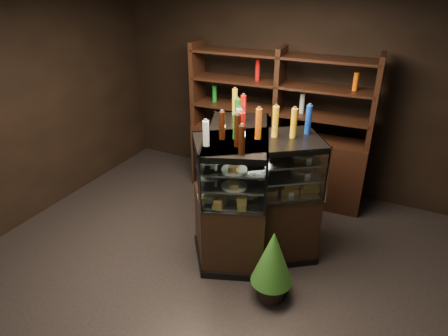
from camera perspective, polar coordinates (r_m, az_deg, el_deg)
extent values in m
plane|color=black|center=(4.18, -3.47, -16.24)|extent=(5.00, 5.00, 0.00)
cube|color=black|center=(5.52, 9.34, 12.35)|extent=(5.00, 0.02, 3.00)
cube|color=black|center=(4.32, 4.43, -7.78)|extent=(1.35, 1.21, 0.80)
cube|color=black|center=(4.54, 4.27, -11.52)|extent=(1.39, 1.25, 0.08)
cube|color=black|center=(3.87, 4.91, 3.69)|extent=(1.35, 1.21, 0.06)
cube|color=silver|center=(4.10, 4.63, -3.06)|extent=(1.28, 1.14, 0.02)
cube|color=silver|center=(4.01, 4.73, -0.73)|extent=(1.28, 1.14, 0.02)
cube|color=silver|center=(3.94, 4.82, 1.45)|extent=(1.28, 1.14, 0.02)
cube|color=white|center=(3.70, 5.92, -1.81)|extent=(1.00, 0.72, 0.56)
cylinder|color=silver|center=(3.91, 14.59, -1.00)|extent=(0.03, 0.03, 0.58)
cylinder|color=silver|center=(3.61, -3.55, -2.50)|extent=(0.03, 0.03, 0.58)
cube|color=black|center=(4.46, 1.82, -6.50)|extent=(1.01, 1.36, 0.80)
cube|color=black|center=(4.67, 1.76, -10.19)|extent=(1.04, 1.40, 0.08)
cube|color=black|center=(4.02, 2.01, 4.69)|extent=(1.01, 1.36, 0.06)
cube|color=silver|center=(4.25, 1.90, -1.87)|extent=(0.95, 1.30, 0.02)
cube|color=silver|center=(4.16, 1.94, 0.40)|extent=(0.95, 1.30, 0.02)
cube|color=silver|center=(4.09, 1.98, 2.53)|extent=(0.95, 1.30, 0.02)
cube|color=white|center=(4.15, -2.39, 1.63)|extent=(0.44, 1.15, 0.56)
cylinder|color=silver|center=(3.61, -3.55, -2.50)|extent=(0.03, 0.03, 0.58)
cylinder|color=silver|center=(4.71, -1.26, 4.78)|extent=(0.03, 0.03, 0.58)
cube|color=#D3974B|center=(3.98, -2.48, -3.41)|extent=(0.20, 0.18, 0.06)
cube|color=#D3974B|center=(4.00, 0.45, -3.17)|extent=(0.20, 0.18, 0.06)
cube|color=#D3974B|center=(4.04, 3.33, -2.93)|extent=(0.20, 0.18, 0.06)
cube|color=#D3974B|center=(4.08, 6.15, -2.69)|extent=(0.20, 0.18, 0.06)
cube|color=#D3974B|center=(4.14, 8.90, -2.44)|extent=(0.20, 0.18, 0.06)
cube|color=#D3974B|center=(4.20, 11.57, -2.20)|extent=(0.20, 0.18, 0.06)
cylinder|color=white|center=(3.93, -1.87, -1.02)|extent=(0.24, 0.24, 0.02)
cube|color=#D3974B|center=(3.91, -1.88, -0.57)|extent=(0.19, 0.17, 0.05)
cylinder|color=white|center=(4.01, 4.74, -0.51)|extent=(0.24, 0.24, 0.02)
cube|color=#D3974B|center=(3.99, 4.75, -0.07)|extent=(0.19, 0.17, 0.05)
cylinder|color=white|center=(4.13, 11.01, -0.02)|extent=(0.24, 0.24, 0.02)
cube|color=#D3974B|center=(4.12, 11.05, 0.40)|extent=(0.19, 0.17, 0.05)
cylinder|color=white|center=(3.85, -1.91, 1.21)|extent=(0.24, 0.24, 0.02)
cube|color=#D3974B|center=(3.84, -1.92, 1.67)|extent=(0.19, 0.17, 0.05)
cylinder|color=white|center=(3.93, 4.83, 1.68)|extent=(0.24, 0.24, 0.02)
cube|color=#D3974B|center=(3.92, 4.85, 2.14)|extent=(0.19, 0.17, 0.05)
cylinder|color=white|center=(4.06, 11.21, 2.11)|extent=(0.24, 0.24, 0.02)
cube|color=#D3974B|center=(4.05, 11.26, 2.55)|extent=(0.19, 0.17, 0.05)
cube|color=#D3974B|center=(4.69, 1.97, 1.56)|extent=(0.15, 0.20, 0.06)
cube|color=#D3974B|center=(4.50, 1.79, 0.44)|extent=(0.15, 0.20, 0.06)
cube|color=#D3974B|center=(4.32, 1.60, -0.76)|extent=(0.15, 0.20, 0.06)
cube|color=#D3974B|center=(4.14, 1.39, -2.07)|extent=(0.15, 0.20, 0.06)
cube|color=#D3974B|center=(3.96, 1.16, -3.51)|extent=(0.15, 0.20, 0.06)
cube|color=#D3974B|center=(3.79, 0.91, -5.07)|extent=(0.15, 0.20, 0.06)
cylinder|color=white|center=(4.57, 2.34, 3.18)|extent=(0.24, 0.24, 0.02)
cube|color=#D3974B|center=(4.56, 2.35, 3.58)|extent=(0.14, 0.19, 0.05)
cylinder|color=white|center=(4.15, 1.94, 0.62)|extent=(0.24, 0.24, 0.02)
cube|color=#D3974B|center=(4.14, 1.95, 1.04)|extent=(0.14, 0.19, 0.05)
cylinder|color=white|center=(3.74, 1.46, -2.52)|extent=(0.24, 0.24, 0.02)
cube|color=#D3974B|center=(3.73, 1.47, -2.06)|extent=(0.14, 0.19, 0.05)
cylinder|color=white|center=(4.51, 2.38, 5.15)|extent=(0.24, 0.24, 0.02)
cube|color=#D3974B|center=(4.50, 2.39, 5.56)|extent=(0.14, 0.19, 0.05)
cylinder|color=white|center=(4.08, 1.98, 2.75)|extent=(0.24, 0.24, 0.02)
cube|color=#D3974B|center=(4.07, 1.99, 3.19)|extent=(0.14, 0.19, 0.05)
cylinder|color=white|center=(3.66, 1.49, -0.21)|extent=(0.24, 0.24, 0.02)
cube|color=#D3974B|center=(3.65, 1.50, 0.27)|extent=(0.14, 0.19, 0.05)
cylinder|color=#0F38B2|center=(3.72, -2.73, 5.60)|extent=(0.06, 0.06, 0.28)
cylinder|color=silver|center=(3.67, -2.78, 7.78)|extent=(0.03, 0.03, 0.02)
cylinder|color=black|center=(3.74, -0.11, 5.76)|extent=(0.06, 0.06, 0.28)
cylinder|color=silver|center=(3.69, -0.12, 7.93)|extent=(0.03, 0.03, 0.02)
cylinder|color=silver|center=(3.77, 2.47, 5.91)|extent=(0.06, 0.06, 0.28)
cylinder|color=silver|center=(3.72, 2.52, 8.07)|extent=(0.03, 0.03, 0.02)
cylinder|color=#B20C0A|center=(3.81, 5.01, 6.04)|extent=(0.06, 0.06, 0.28)
cylinder|color=silver|center=(3.76, 5.10, 8.18)|extent=(0.03, 0.03, 0.02)
cylinder|color=yellow|center=(3.85, 7.50, 6.16)|extent=(0.06, 0.06, 0.28)
cylinder|color=silver|center=(3.80, 7.64, 8.27)|extent=(0.03, 0.03, 0.02)
cylinder|color=#D8590A|center=(3.90, 9.93, 6.26)|extent=(0.06, 0.06, 0.28)
cylinder|color=silver|center=(3.85, 10.11, 8.35)|extent=(0.03, 0.03, 0.02)
cylinder|color=#147223|center=(3.96, 12.29, 6.35)|extent=(0.06, 0.06, 0.28)
cylinder|color=silver|center=(3.91, 12.51, 8.41)|extent=(0.03, 0.03, 0.02)
cylinder|color=#0F38B2|center=(4.45, 2.50, 9.21)|extent=(0.06, 0.06, 0.28)
cylinder|color=silver|center=(4.40, 2.54, 11.07)|extent=(0.03, 0.03, 0.02)
cylinder|color=black|center=(4.28, 2.36, 8.52)|extent=(0.06, 0.06, 0.28)
cylinder|color=silver|center=(4.24, 2.40, 10.45)|extent=(0.03, 0.03, 0.02)
cylinder|color=silver|center=(4.12, 2.21, 7.78)|extent=(0.06, 0.06, 0.28)
cylinder|color=silver|center=(4.08, 2.25, 9.77)|extent=(0.03, 0.03, 0.02)
cylinder|color=#B20C0A|center=(3.96, 2.05, 6.97)|extent=(0.06, 0.06, 0.28)
cylinder|color=silver|center=(3.91, 2.09, 9.04)|extent=(0.03, 0.03, 0.02)
cylinder|color=yellow|center=(3.80, 1.88, 6.10)|extent=(0.06, 0.06, 0.28)
cylinder|color=silver|center=(3.75, 1.92, 8.24)|extent=(0.03, 0.03, 0.02)
cylinder|color=#D8590A|center=(3.64, 1.70, 5.15)|extent=(0.06, 0.06, 0.28)
cylinder|color=silver|center=(3.59, 1.73, 7.37)|extent=(0.03, 0.03, 0.02)
cylinder|color=#147223|center=(3.48, 1.49, 4.11)|extent=(0.06, 0.06, 0.28)
cylinder|color=silver|center=(3.43, 1.52, 6.42)|extent=(0.03, 0.03, 0.02)
cylinder|color=black|center=(4.01, 6.68, -16.67)|extent=(0.26, 0.26, 0.20)
cone|color=#1D5919|center=(3.77, 6.99, -12.55)|extent=(0.40, 0.40, 0.55)
cone|color=#1D5919|center=(3.65, 7.15, -10.35)|extent=(0.31, 0.31, 0.38)
cube|color=black|center=(5.47, 7.27, 0.60)|extent=(2.36, 0.57, 0.90)
cube|color=black|center=(5.50, -3.81, 12.05)|extent=(0.09, 0.38, 1.10)
cube|color=black|center=(5.11, 7.92, 10.70)|extent=(0.09, 0.38, 1.10)
cube|color=black|center=(4.96, 20.80, 8.71)|extent=(0.09, 0.38, 1.10)
cube|color=black|center=(5.19, 7.74, 8.05)|extent=(2.31, 0.53, 0.03)
cube|color=black|center=(5.09, 7.99, 11.79)|extent=(2.31, 0.53, 0.03)
cube|color=black|center=(5.01, 8.25, 15.65)|extent=(2.31, 0.53, 0.03)
cylinder|color=#0F38B2|center=(5.43, -1.36, 10.54)|extent=(0.06, 0.06, 0.22)
cylinder|color=black|center=(5.23, 4.67, 9.80)|extent=(0.06, 0.06, 0.22)
cylinder|color=silver|center=(5.08, 11.07, 8.90)|extent=(0.06, 0.06, 0.22)
cylinder|color=#B20C0A|center=(5.01, 17.73, 7.84)|extent=(0.06, 0.06, 0.22)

